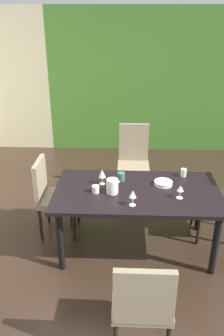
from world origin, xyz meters
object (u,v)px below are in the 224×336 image
object	(u,v)px
chair_head_far	(133,158)
pitcher_west	(112,186)
dining_table	(137,197)
chair_right_far	(223,195)
cup_rear	(96,189)
wine_glass_near_shelf	(133,194)
wine_glass_south	(102,174)
serving_bowl_east	(163,183)
chair_left_far	(52,193)
wine_glass_corner	(180,189)
cup_center	(121,177)
chair_head_near	(142,301)
cup_front	(184,173)

from	to	relation	value
chair_head_far	pitcher_west	bearing A→B (deg)	79.73
pitcher_west	dining_table	bearing A→B (deg)	14.66
chair_right_far	pitcher_west	bearing A→B (deg)	105.33
cup_rear	wine_glass_near_shelf	bearing A→B (deg)	-32.08
wine_glass_near_shelf	wine_glass_south	size ratio (longest dim) A/B	0.94
chair_right_far	wine_glass_south	world-z (taller)	chair_right_far
chair_head_far	serving_bowl_east	distance (m)	1.19
chair_head_far	pitcher_west	xyz separation A→B (m)	(-0.24, -1.34, 0.26)
chair_left_far	chair_right_far	bearing A→B (deg)	90.00
dining_table	wine_glass_south	distance (m)	0.45
wine_glass_corner	pitcher_west	world-z (taller)	pitcher_west
dining_table	serving_bowl_east	bearing A→B (deg)	25.10
pitcher_west	cup_rear	bearing A→B (deg)	-179.26
chair_right_far	cup_rear	bearing A→B (deg)	103.63
wine_glass_south	cup_rear	distance (m)	0.22
cup_center	chair_head_far	bearing A→B (deg)	81.50
wine_glass_near_shelf	cup_center	bearing A→B (deg)	102.74
dining_table	pitcher_west	size ratio (longest dim) A/B	11.21
chair_right_far	chair_head_near	size ratio (longest dim) A/B	1.10
chair_head_near	cup_center	bearing A→B (deg)	97.04
wine_glass_near_shelf	cup_front	xyz separation A→B (m)	(0.58, 0.66, -0.07)
wine_glass_south	pitcher_west	world-z (taller)	wine_glass_south
chair_right_far	chair_head_near	bearing A→B (deg)	147.60
chair_head_far	cup_front	distance (m)	1.09
wine_glass_near_shelf	pitcher_west	xyz separation A→B (m)	(-0.20, 0.24, -0.04)
cup_center	cup_front	size ratio (longest dim) A/B	1.04
chair_head_near	pitcher_west	distance (m)	1.26
chair_head_near	cup_rear	world-z (taller)	chair_head_near
serving_bowl_east	cup_rear	distance (m)	0.74
pitcher_west	wine_glass_south	bearing A→B (deg)	121.57
dining_table	chair_head_far	world-z (taller)	chair_head_far
chair_head_near	cup_center	xyz separation A→B (m)	(-0.18, 1.47, 0.27)
chair_head_far	dining_table	bearing A→B (deg)	90.68
wine_glass_south	cup_rear	world-z (taller)	wine_glass_south
wine_glass_near_shelf	cup_center	size ratio (longest dim) A/B	1.70
wine_glass_near_shelf	cup_center	distance (m)	0.54
wine_glass_near_shelf	cup_front	world-z (taller)	wine_glass_near_shelf
chair_head_far	pitcher_west	size ratio (longest dim) A/B	6.65
chair_head_far	cup_rear	xyz separation A→B (m)	(-0.41, -1.34, 0.22)
chair_head_near	chair_left_far	xyz separation A→B (m)	(-0.98, 1.53, 0.01)
dining_table	cup_front	distance (m)	0.65
wine_glass_south	cup_front	bearing A→B (deg)	14.08
chair_left_far	wine_glass_corner	xyz separation A→B (m)	(1.39, -0.42, 0.32)
wine_glass_corner	cup_rear	distance (m)	0.85
chair_head_far	cup_rear	bearing A→B (deg)	72.84
wine_glass_corner	cup_center	bearing A→B (deg)	148.54
wine_glass_near_shelf	pitcher_west	distance (m)	0.31
wine_glass_near_shelf	wine_glass_corner	distance (m)	0.50
chair_left_far	cup_rear	size ratio (longest dim) A/B	11.91
chair_head_near	cup_rear	bearing A→B (deg)	110.23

